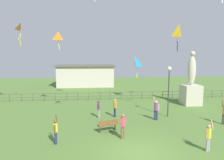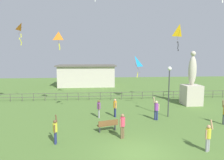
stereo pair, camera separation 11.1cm
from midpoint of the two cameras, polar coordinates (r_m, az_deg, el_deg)
ground_plane at (r=11.94m, az=7.84°, el=-20.42°), size 80.00×80.00×0.00m
statue_monument at (r=23.97m, az=22.11°, el=-2.45°), size 1.92×1.92×6.02m
lamppost at (r=18.24m, az=16.37°, el=-0.18°), size 0.36×0.36×4.55m
park_bench at (r=14.79m, az=-1.02°, el=-12.86°), size 1.55×0.82×0.85m
person_0 at (r=12.98m, az=26.27°, el=-14.29°), size 0.51×0.31×1.86m
person_1 at (r=17.91m, az=1.06°, el=-7.67°), size 0.31×0.49×1.66m
person_2 at (r=13.13m, az=-15.86°, el=-13.66°), size 0.29×0.47×1.82m
person_3 at (r=13.41m, az=3.28°, el=-12.69°), size 0.42×0.35×1.69m
person_4 at (r=17.73m, az=-3.65°, el=-7.98°), size 0.29×0.48×1.59m
person_6 at (r=17.45m, az=12.84°, el=-8.10°), size 0.51×0.42×1.99m
kite_0 at (r=21.60m, az=-15.00°, el=11.99°), size 0.80×0.49×1.87m
kite_1 at (r=24.82m, az=-24.53°, el=13.54°), size 0.67×1.05×2.46m
kite_2 at (r=24.99m, az=6.69°, el=5.10°), size 1.30×1.31×2.61m
kite_4 at (r=23.84m, az=19.08°, el=13.21°), size 1.05×0.78×2.96m
waterfront_railing at (r=24.90m, az=-0.09°, el=-4.29°), size 36.05×0.06×0.95m
pavilion_building at (r=36.53m, az=-7.25°, el=1.38°), size 10.49×5.35×3.87m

